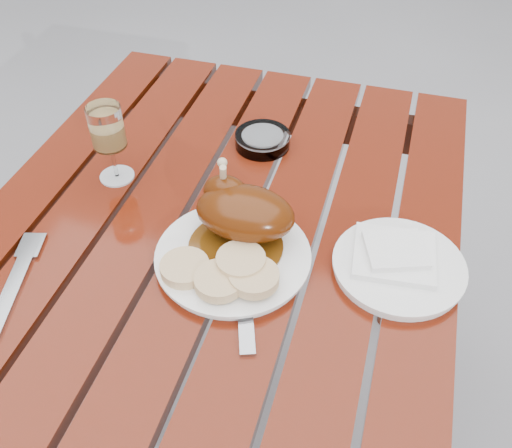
{
  "coord_description": "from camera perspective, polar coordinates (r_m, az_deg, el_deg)",
  "views": [
    {
      "loc": [
        0.26,
        -0.57,
        1.41
      ],
      "look_at": [
        0.08,
        0.06,
        0.78
      ],
      "focal_mm": 40.0,
      "sensor_mm": 36.0,
      "label": 1
    }
  ],
  "objects": [
    {
      "name": "bread_dumplings",
      "position": [
        0.85,
        -3.16,
        -4.77
      ],
      "size": [
        0.18,
        0.11,
        0.03
      ],
      "color": "#D2B280",
      "rests_on": "dinner_plate"
    },
    {
      "name": "knife",
      "position": [
        0.86,
        -1.22,
        -6.63
      ],
      "size": [
        0.1,
        0.22,
        0.01
      ],
      "primitive_type": "cube",
      "rotation": [
        0.0,
        0.0,
        0.35
      ],
      "color": "gray",
      "rests_on": "table"
    },
    {
      "name": "table",
      "position": [
        1.21,
        -4.45,
        -15.27
      ],
      "size": [
        0.8,
        1.2,
        0.75
      ],
      "primitive_type": "cube",
      "color": "maroon",
      "rests_on": "ground"
    },
    {
      "name": "wine_glass",
      "position": [
        1.04,
        -14.37,
        7.77
      ],
      "size": [
        0.08,
        0.08,
        0.15
      ],
      "primitive_type": "cylinder",
      "rotation": [
        0.0,
        0.0,
        -0.27
      ],
      "color": "tan",
      "rests_on": "table"
    },
    {
      "name": "dinner_plate",
      "position": [
        0.9,
        -2.31,
        -3.33
      ],
      "size": [
        0.32,
        0.32,
        0.02
      ],
      "primitive_type": "cylinder",
      "rotation": [
        0.0,
        0.0,
        0.4
      ],
      "color": "white",
      "rests_on": "table"
    },
    {
      "name": "roast_duck",
      "position": [
        0.89,
        -1.44,
        1.23
      ],
      "size": [
        0.16,
        0.16,
        0.12
      ],
      "color": "#512B09",
      "rests_on": "dinner_plate"
    },
    {
      "name": "side_plate",
      "position": [
        0.91,
        14.07,
        -4.17
      ],
      "size": [
        0.26,
        0.26,
        0.02
      ],
      "primitive_type": "cylinder",
      "rotation": [
        0.0,
        0.0,
        -0.29
      ],
      "color": "white",
      "rests_on": "table"
    },
    {
      "name": "fork",
      "position": [
        0.93,
        -23.12,
        -5.8
      ],
      "size": [
        0.07,
        0.19,
        0.01
      ],
      "primitive_type": "cube",
      "rotation": [
        0.0,
        0.0,
        0.26
      ],
      "color": "gray",
      "rests_on": "table"
    },
    {
      "name": "napkin",
      "position": [
        0.9,
        13.65,
        -3.01
      ],
      "size": [
        0.13,
        0.13,
        0.01
      ],
      "primitive_type": "cube",
      "rotation": [
        0.0,
        0.0,
        0.09
      ],
      "color": "white",
      "rests_on": "side_plate"
    },
    {
      "name": "ashtray",
      "position": [
        1.12,
        0.66,
        8.42
      ],
      "size": [
        0.14,
        0.14,
        0.03
      ],
      "primitive_type": "cylinder",
      "rotation": [
        0.0,
        0.0,
        0.42
      ],
      "color": "#B2B7BC",
      "rests_on": "table"
    }
  ]
}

